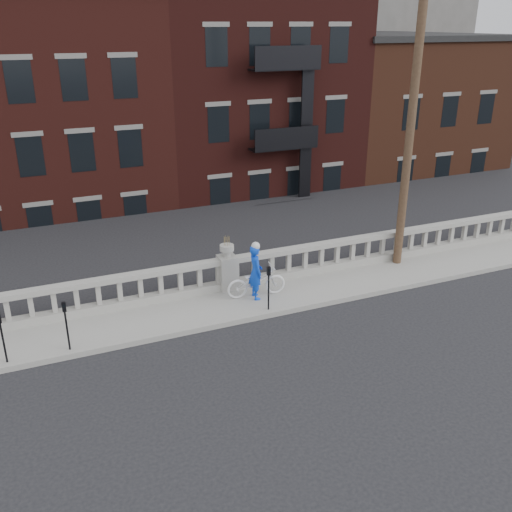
# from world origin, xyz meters

# --- Properties ---
(ground) EXTENTS (120.00, 120.00, 0.00)m
(ground) POSITION_xyz_m (0.00, 0.00, 0.00)
(ground) COLOR black
(ground) RESTS_ON ground
(sidewalk) EXTENTS (32.00, 2.20, 0.15)m
(sidewalk) POSITION_xyz_m (0.00, 3.00, 0.07)
(sidewalk) COLOR gray
(sidewalk) RESTS_ON ground
(balustrade) EXTENTS (28.00, 0.34, 1.03)m
(balustrade) POSITION_xyz_m (0.00, 3.95, 0.64)
(balustrade) COLOR gray
(balustrade) RESTS_ON sidewalk
(planter_pedestal) EXTENTS (0.55, 0.55, 1.76)m
(planter_pedestal) POSITION_xyz_m (0.00, 3.95, 0.83)
(planter_pedestal) COLOR gray
(planter_pedestal) RESTS_ON sidewalk
(lower_level) EXTENTS (80.00, 44.00, 20.80)m
(lower_level) POSITION_xyz_m (0.56, 23.04, 2.63)
(lower_level) COLOR #605E59
(lower_level) RESTS_ON ground
(utility_pole) EXTENTS (1.60, 0.28, 10.00)m
(utility_pole) POSITION_xyz_m (6.20, 3.60, 5.24)
(utility_pole) COLOR #422D1E
(utility_pole) RESTS_ON sidewalk
(parking_meter_b) EXTENTS (0.10, 0.09, 1.36)m
(parking_meter_b) POSITION_xyz_m (-6.51, 2.15, 1.00)
(parking_meter_b) COLOR black
(parking_meter_b) RESTS_ON sidewalk
(parking_meter_c) EXTENTS (0.10, 0.09, 1.36)m
(parking_meter_c) POSITION_xyz_m (-5.01, 2.15, 1.00)
(parking_meter_c) COLOR black
(parking_meter_c) RESTS_ON sidewalk
(parking_meter_d) EXTENTS (0.10, 0.09, 1.36)m
(parking_meter_d) POSITION_xyz_m (0.60, 2.15, 1.00)
(parking_meter_d) COLOR black
(parking_meter_d) RESTS_ON sidewalk
(bicycle) EXTENTS (1.89, 0.84, 0.96)m
(bicycle) POSITION_xyz_m (0.63, 3.12, 0.63)
(bicycle) COLOR silver
(bicycle) RESTS_ON sidewalk
(cyclist) EXTENTS (0.46, 0.66, 1.71)m
(cyclist) POSITION_xyz_m (0.56, 3.01, 1.00)
(cyclist) COLOR blue
(cyclist) RESTS_ON sidewalk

